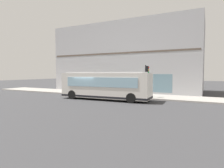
% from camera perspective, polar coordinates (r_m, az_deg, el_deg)
% --- Properties ---
extents(ground, '(120.00, 120.00, 0.00)m').
position_cam_1_polar(ground, '(21.53, -7.10, -4.53)').
color(ground, '#38383A').
extents(sidewalk_curb, '(4.34, 40.00, 0.15)m').
position_cam_1_polar(sidewalk_curb, '(25.58, -1.10, -3.07)').
color(sidewalk_curb, '#9E9991').
rests_on(sidewalk_curb, ground).
extents(building_corner, '(9.17, 22.99, 10.54)m').
position_cam_1_polar(building_corner, '(31.60, 4.69, 7.57)').
color(building_corner, '#A8A8AD').
rests_on(building_corner, ground).
extents(city_bus_nearside, '(3.00, 10.15, 3.07)m').
position_cam_1_polar(city_bus_nearside, '(20.70, -2.11, -0.50)').
color(city_bus_nearside, silver).
rests_on(city_bus_nearside, ground).
extents(traffic_light_near_corner, '(0.32, 0.49, 3.71)m').
position_cam_1_polar(traffic_light_near_corner, '(21.85, 10.52, 2.75)').
color(traffic_light_near_corner, black).
rests_on(traffic_light_near_corner, sidewalk_curb).
extents(fire_hydrant, '(0.35, 0.35, 0.74)m').
position_cam_1_polar(fire_hydrant, '(25.37, -3.54, -2.14)').
color(fire_hydrant, yellow).
rests_on(fire_hydrant, sidewalk_curb).
extents(pedestrian_by_light_pole, '(0.32, 0.32, 1.68)m').
position_cam_1_polar(pedestrian_by_light_pole, '(27.43, -9.98, -0.50)').
color(pedestrian_by_light_pole, '#B23338').
rests_on(pedestrian_by_light_pole, sidewalk_curb).
extents(pedestrian_near_hydrant, '(0.32, 0.32, 1.61)m').
position_cam_1_polar(pedestrian_near_hydrant, '(28.44, -11.85, -0.48)').
color(pedestrian_near_hydrant, '#3F8C4C').
rests_on(pedestrian_near_hydrant, sidewalk_curb).
extents(newspaper_vending_box, '(0.44, 0.42, 0.90)m').
position_cam_1_polar(newspaper_vending_box, '(27.38, -2.88, -1.54)').
color(newspaper_vending_box, '#197233').
rests_on(newspaper_vending_box, sidewalk_curb).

